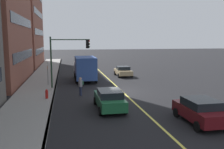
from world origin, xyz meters
name	(u,v)px	position (x,y,z in m)	size (l,w,h in m)	color
ground	(122,91)	(0.00, 0.00, 0.00)	(200.00, 200.00, 0.00)	black
sidewalk_slab	(35,94)	(0.00, 8.32, 0.07)	(80.00, 3.70, 0.15)	gray
curb_edge	(54,93)	(0.00, 6.55, 0.07)	(80.00, 0.16, 0.15)	slate
lane_stripe_center	(122,91)	(0.00, 0.00, 0.01)	(80.00, 0.16, 0.01)	#D8CC4C
building_glass_right	(6,23)	(27.28, 16.35, 8.27)	(17.97, 12.04, 16.54)	brown
car_green	(109,99)	(-5.95, 2.33, 0.78)	(4.36, 1.95, 1.48)	#1E6038
car_tan	(123,71)	(9.64, -2.44, 0.70)	(3.94, 2.01, 1.38)	tan
car_maroon	(201,110)	(-9.90, -2.68, 0.79)	(4.02, 2.12, 1.51)	#591116
truck_blue	(85,68)	(6.92, 3.09, 1.60)	(6.72, 2.53, 3.01)	silver
pedestrian_with_backpack	(81,85)	(-1.16, 4.13, 1.00)	(0.45, 0.45, 1.70)	#262D4C
traffic_light_mast	(67,53)	(2.43, 5.29, 3.72)	(0.28, 4.09, 5.39)	#1E3823
street_sign_post	(48,72)	(4.02, 7.38, 1.56)	(0.60, 0.08, 2.63)	slate
fire_hydrant	(47,95)	(-2.27, 7.07, 0.47)	(0.24, 0.24, 0.94)	red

